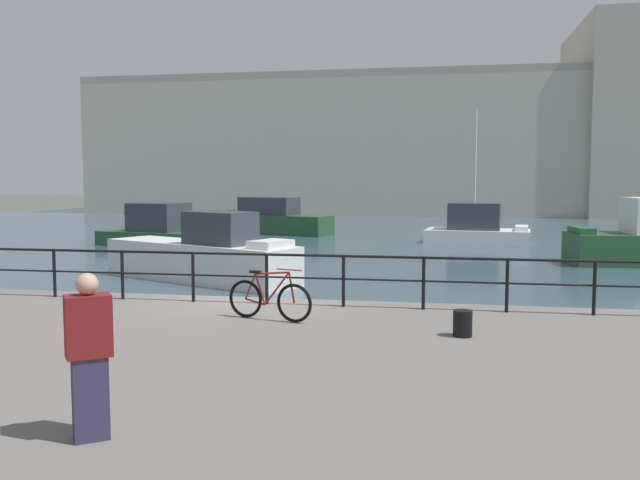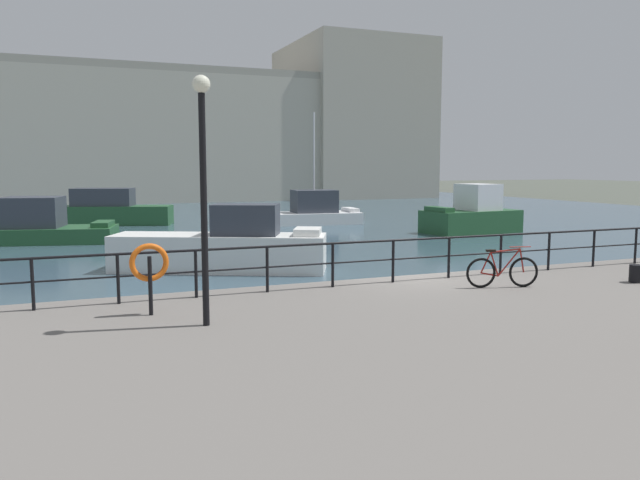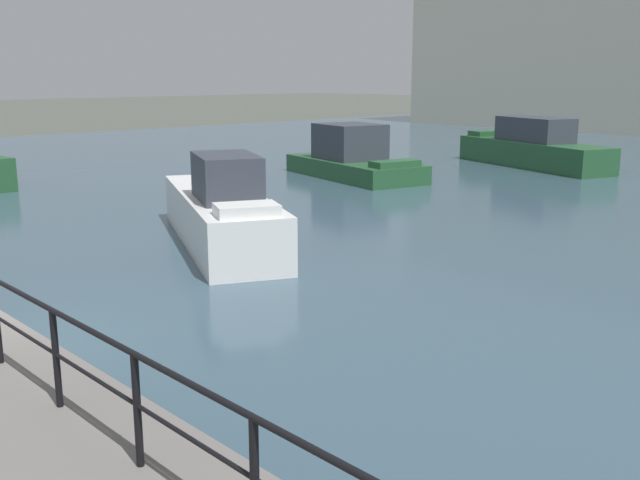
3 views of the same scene
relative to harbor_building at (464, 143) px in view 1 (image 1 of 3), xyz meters
The scene contains 13 objects.
ground_plane 55.88m from the harbor_building, 96.46° to the right, with size 240.00×240.00×0.00m, color #4C5147.
water_basin 26.59m from the harbor_building, 104.08° to the right, with size 80.00×60.00×0.01m, color #385160.
quay_promenade 62.25m from the harbor_building, 95.79° to the right, with size 56.00×13.00×0.73m, color slate.
harbor_building is the anchor object (origin of this frame).
moored_harbor_tender 33.60m from the harbor_building, 90.34° to the right, with size 5.58×3.24×6.90m.
moored_small_launch 49.72m from the harbor_building, 101.31° to the right, with size 7.37×4.81×2.31m.
moored_white_yacht 40.95m from the harbor_building, 113.14° to the right, with size 7.12×4.17×2.16m.
moored_cabin_cruiser 41.94m from the harbor_building, 82.10° to the right, with size 5.42×3.05×2.63m.
moored_green_narrowboat 32.01m from the harbor_building, 113.84° to the right, with size 8.53×4.60×2.25m.
quay_railing 56.47m from the harbor_building, 96.50° to the right, with size 21.22×0.07×1.08m.
parked_bicycle 57.91m from the harbor_building, 95.07° to the right, with size 1.72×0.54×0.98m.
mooring_bollard 58.43m from the harbor_building, 91.56° to the right, with size 0.32×0.32×0.44m, color black.
standing_person 63.80m from the harbor_building, 94.86° to the right, with size 0.52×0.48×1.69m.
Camera 1 is at (4.32, -14.35, 3.34)m, focal length 37.96 mm.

